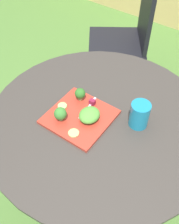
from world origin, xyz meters
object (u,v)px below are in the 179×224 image
at_px(salad_plate, 80,117).
at_px(drinking_glass, 139,116).
at_px(patio_chair, 129,33).
at_px(fork, 87,110).

xyz_separation_m(salad_plate, drinking_glass, (0.24, 0.12, 0.05)).
bearing_deg(drinking_glass, patio_chair, 120.71).
relative_size(patio_chair, salad_plate, 3.23).
bearing_deg(patio_chair, salad_plate, -73.14).
xyz_separation_m(salad_plate, fork, (0.01, 0.05, 0.01)).
bearing_deg(salad_plate, drinking_glass, 27.68).
height_order(patio_chair, drinking_glass, patio_chair).
relative_size(salad_plate, fork, 1.80).
distance_m(patio_chair, drinking_glass, 1.12).
relative_size(patio_chair, drinking_glass, 7.32).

